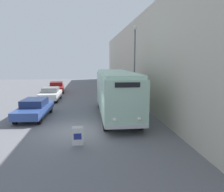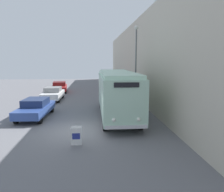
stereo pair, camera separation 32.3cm
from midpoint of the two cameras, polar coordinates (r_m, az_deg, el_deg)
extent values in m
plane|color=slate|center=(13.94, -9.71, -9.07)|extent=(80.00, 80.00, 0.00)
cube|color=beige|center=(23.79, 6.39, 9.37)|extent=(0.30, 60.00, 8.86)
cylinder|color=black|center=(13.81, -2.41, -6.94)|extent=(0.28, 1.01, 1.01)
cylinder|color=black|center=(14.14, 6.79, -6.62)|extent=(0.28, 1.01, 1.01)
cylinder|color=black|center=(20.35, -3.69, -1.69)|extent=(0.28, 1.01, 1.01)
cylinder|color=black|center=(20.57, 2.59, -1.56)|extent=(0.28, 1.01, 1.01)
cube|color=#B2DBC1|center=(16.90, 0.60, 0.85)|extent=(2.57, 9.52, 2.77)
cube|color=silver|center=(16.75, 0.61, 5.95)|extent=(2.37, 9.14, 0.24)
cube|color=silver|center=(12.51, 3.24, -8.09)|extent=(2.44, 0.12, 0.20)
sphere|color=white|center=(12.33, -0.03, -6.26)|extent=(0.22, 0.22, 0.22)
sphere|color=white|center=(12.56, 6.44, -6.04)|extent=(0.22, 0.22, 0.22)
cube|color=black|center=(12.06, 3.31, 2.90)|extent=(1.41, 0.06, 0.28)
cube|color=gray|center=(11.75, -9.69, -12.59)|extent=(0.51, 0.21, 0.01)
cube|color=white|center=(11.50, -9.78, -10.49)|extent=(0.56, 0.20, 0.99)
cube|color=white|center=(11.66, -9.73, -10.21)|extent=(0.56, 0.20, 0.99)
cube|color=navy|center=(11.48, -9.79, -10.41)|extent=(0.40, 0.07, 0.34)
cylinder|color=#595E60|center=(19.25, 5.40, 6.67)|extent=(0.12, 0.12, 7.01)
sphere|color=silver|center=(19.43, 5.57, 17.38)|extent=(0.36, 0.36, 0.36)
cylinder|color=black|center=(16.56, -24.56, -5.59)|extent=(0.22, 0.70, 0.70)
cylinder|color=black|center=(16.01, -19.00, -5.73)|extent=(0.22, 0.70, 0.70)
cylinder|color=black|center=(19.64, -20.93, -3.13)|extent=(0.22, 0.70, 0.70)
cylinder|color=black|center=(19.18, -16.20, -3.17)|extent=(0.22, 0.70, 0.70)
cube|color=#2D478C|center=(17.76, -20.11, -3.41)|extent=(2.22, 4.88, 0.57)
cube|color=#19274D|center=(17.76, -20.10, -1.59)|extent=(1.77, 2.25, 0.53)
cylinder|color=black|center=(23.69, -18.68, -1.03)|extent=(0.22, 0.66, 0.66)
cylinder|color=black|center=(23.35, -14.74, -0.99)|extent=(0.22, 0.66, 0.66)
cylinder|color=black|center=(26.41, -17.24, 0.05)|extent=(0.22, 0.66, 0.66)
cylinder|color=black|center=(26.10, -13.70, 0.10)|extent=(0.22, 0.66, 0.66)
cube|color=silver|center=(24.82, -16.10, 0.27)|extent=(2.01, 4.27, 0.62)
cube|color=gray|center=(24.85, -16.11, 1.60)|extent=(1.67, 1.94, 0.51)
cylinder|color=black|center=(29.79, -16.30, 1.12)|extent=(0.22, 0.68, 0.68)
cylinder|color=black|center=(29.71, -13.06, 1.23)|extent=(0.22, 0.68, 0.68)
cylinder|color=black|center=(33.12, -15.87, 1.91)|extent=(0.22, 0.68, 0.68)
cylinder|color=black|center=(33.04, -12.96, 2.02)|extent=(0.22, 0.68, 0.68)
cube|color=#A52323|center=(31.37, -14.56, 2.10)|extent=(2.40, 4.93, 0.56)
cube|color=#5B1313|center=(31.43, -14.60, 3.11)|extent=(1.86, 2.29, 0.53)
camera|label=1|loc=(0.16, -90.64, -0.10)|focal=35.00mm
camera|label=2|loc=(0.16, 89.36, 0.10)|focal=35.00mm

